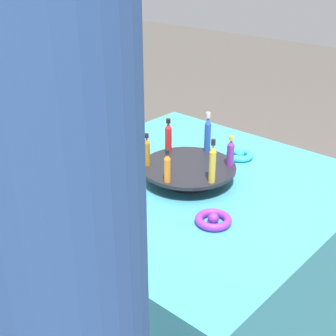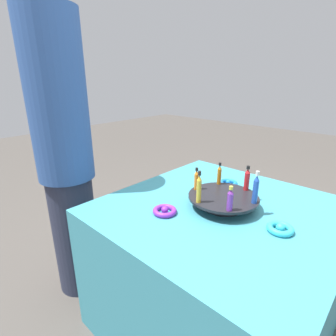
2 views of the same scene
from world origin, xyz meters
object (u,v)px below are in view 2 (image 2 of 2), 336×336
object	(u,v)px
bottle_gold	(199,188)
bottle_amber	(219,174)
display_stand	(223,199)
ribbon_bow_blue	(228,183)
bottle_blue	(256,189)
bottle_red	(247,179)
ribbon_bow_teal	(280,228)
bottle_purple	(230,199)
bottle_orange	(196,180)
ribbon_bow_purple	(165,211)
person_figure	(64,151)

from	to	relation	value
bottle_gold	bottle_amber	bearing A→B (deg)	101.09
display_stand	bottle_gold	xyz separation A→B (m)	(-0.05, -0.14, 0.09)
display_stand	ribbon_bow_blue	xyz separation A→B (m)	(-0.12, 0.26, -0.03)
bottle_blue	ribbon_bow_blue	bearing A→B (deg)	138.58
bottle_red	ribbon_bow_teal	xyz separation A→B (m)	(0.24, -0.16, -0.10)
ribbon_bow_teal	bottle_gold	bearing A→B (deg)	-161.42
bottle_purple	ribbon_bow_teal	size ratio (longest dim) A/B	1.03
display_stand	bottle_amber	size ratio (longest dim) A/B	2.82
bottle_amber	bottle_orange	xyz separation A→B (m)	(-0.05, -0.14, -0.00)
ribbon_bow_teal	ribbon_bow_purple	bearing A→B (deg)	-155.00
bottle_gold	person_figure	world-z (taller)	person_figure
bottle_orange	bottle_purple	bearing A→B (deg)	-18.91
ribbon_bow_purple	display_stand	bearing A→B (deg)	55.00
bottle_amber	ribbon_bow_purple	size ratio (longest dim) A/B	1.06
bottle_red	ribbon_bow_teal	size ratio (longest dim) A/B	1.18
bottle_blue	ribbon_bow_purple	world-z (taller)	bottle_blue
bottle_purple	bottle_blue	bearing A→B (deg)	71.09
bottle_purple	ribbon_bow_purple	distance (m)	0.30
bottle_orange	ribbon_bow_purple	size ratio (longest dim) A/B	1.03
ribbon_bow_purple	person_figure	bearing A→B (deg)	-167.75
bottle_amber	bottle_orange	world-z (taller)	bottle_amber
bottle_amber	person_figure	bearing A→B (deg)	-145.74
ribbon_bow_teal	ribbon_bow_blue	xyz separation A→B (m)	(-0.40, 0.28, -0.00)
bottle_gold	ribbon_bow_blue	size ratio (longest dim) A/B	1.43
bottle_blue	ribbon_bow_teal	bearing A→B (deg)	-20.17
bottle_gold	ribbon_bow_purple	xyz separation A→B (m)	(-0.12, -0.10, -0.12)
bottle_amber	ribbon_bow_teal	distance (m)	0.41
bottle_gold	ribbon_bow_purple	size ratio (longest dim) A/B	1.34
ribbon_bow_blue	person_figure	xyz separation A→B (m)	(-0.68, -0.63, 0.19)
person_figure	bottle_purple	bearing A→B (deg)	-8.53
bottle_red	ribbon_bow_blue	world-z (taller)	bottle_red
bottle_orange	ribbon_bow_teal	distance (m)	0.44
bottle_purple	bottle_gold	bearing A→B (deg)	-168.91
bottle_blue	bottle_red	size ratio (longest dim) A/B	1.20
person_figure	ribbon_bow_blue	bearing A→B (deg)	17.94
bottle_orange	bottle_red	xyz separation A→B (m)	(0.19, 0.16, 0.01)
bottle_red	bottle_orange	bearing A→B (deg)	-138.91
display_stand	bottle_amber	world-z (taller)	bottle_amber
display_stand	ribbon_bow_purple	size ratio (longest dim) A/B	2.98
bottle_purple	bottle_red	bearing A→B (deg)	101.09
display_stand	ribbon_bow_teal	distance (m)	0.29
bottle_orange	ribbon_bow_purple	bearing A→B (deg)	-96.23
bottle_gold	ribbon_bow_teal	size ratio (longest dim) A/B	1.40
display_stand	bottle_purple	bearing A→B (deg)	-48.91
bottle_blue	ribbon_bow_purple	distance (m)	0.42
ribbon_bow_blue	ribbon_bow_purple	distance (m)	0.49
bottle_blue	ribbon_bow_teal	xyz separation A→B (m)	(0.14, -0.05, -0.12)
bottle_amber	ribbon_bow_blue	distance (m)	0.18
bottle_purple	display_stand	bearing A→B (deg)	131.09
bottle_red	ribbon_bow_blue	bearing A→B (deg)	143.77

